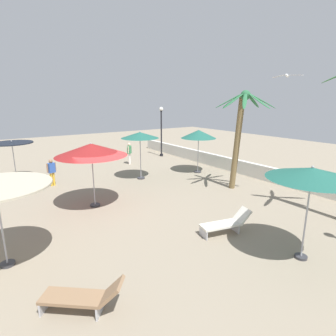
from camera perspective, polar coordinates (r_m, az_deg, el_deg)
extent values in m
plane|color=gray|center=(12.51, -13.03, -8.37)|extent=(56.00, 56.00, 0.00)
cube|color=silver|center=(18.00, 16.73, -0.23)|extent=(25.20, 0.30, 0.88)
cylinder|color=#333338|center=(9.63, 26.23, -16.45)|extent=(0.37, 0.37, 0.08)
cylinder|color=#A5A5AD|center=(9.09, 27.09, -9.58)|extent=(0.05, 0.05, 2.58)
cone|color=#1E594C|center=(8.66, 28.12, -0.98)|extent=(2.52, 2.52, 0.33)
sphere|color=#99999E|center=(8.62, 28.26, 0.20)|extent=(0.08, 0.08, 0.08)
cylinder|color=#333338|center=(9.64, -30.74, -16.99)|extent=(0.41, 0.41, 0.08)
cylinder|color=#A5A5AD|center=(9.12, -31.68, -10.54)|extent=(0.05, 0.05, 2.45)
cylinder|color=#333338|center=(12.94, -15.11, -7.55)|extent=(0.45, 0.45, 0.08)
cylinder|color=#A5A5AD|center=(12.57, -15.45, -2.62)|extent=(0.05, 0.05, 2.40)
cone|color=maroon|center=(12.25, -15.88, 3.76)|extent=(3.12, 3.12, 0.54)
sphere|color=#99999E|center=(12.21, -15.96, 4.99)|extent=(0.08, 0.08, 0.08)
cylinder|color=#333338|center=(18.28, 6.25, -0.78)|extent=(0.49, 0.49, 0.08)
cylinder|color=#A5A5AD|center=(18.03, 6.34, 2.72)|extent=(0.05, 0.05, 2.36)
cone|color=#1E594C|center=(17.81, 6.46, 7.13)|extent=(2.29, 2.29, 0.54)
sphere|color=#99999E|center=(17.78, 6.49, 7.98)|extent=(0.08, 0.08, 0.08)
cylinder|color=#333338|center=(16.80, -5.72, -2.10)|extent=(0.47, 0.47, 0.08)
cylinder|color=#A5A5AD|center=(16.50, -5.82, 2.05)|extent=(0.05, 0.05, 2.57)
cone|color=#1E594C|center=(16.27, -5.94, 6.92)|extent=(2.26, 2.26, 0.36)
sphere|color=#99999E|center=(16.25, -5.96, 7.60)|extent=(0.08, 0.08, 0.08)
cylinder|color=#333338|center=(18.78, -29.27, -2.14)|extent=(0.53, 0.53, 0.08)
cylinder|color=#A5A5AD|center=(18.53, -29.68, 1.16)|extent=(0.05, 0.05, 2.30)
cylinder|color=black|center=(18.35, -30.11, 4.59)|extent=(2.31, 2.31, 0.06)
sphere|color=#99999E|center=(18.34, -30.15, 4.93)|extent=(0.08, 0.08, 0.08)
cylinder|color=brown|center=(14.72, 14.34, 4.94)|extent=(0.67, 0.31, 4.96)
sphere|color=#28653C|center=(14.32, 16.06, 14.55)|extent=(0.49, 0.49, 0.49)
ellipsoid|color=#28653C|center=(13.84, 18.57, 13.36)|extent=(1.39, 0.24, 0.81)
ellipsoid|color=#28653C|center=(14.34, 19.17, 13.31)|extent=(1.19, 1.05, 0.81)
ellipsoid|color=#28653C|center=(15.00, 17.48, 13.43)|extent=(0.46, 1.40, 0.81)
ellipsoid|color=#28653C|center=(15.09, 15.74, 13.55)|extent=(1.12, 1.13, 0.81)
ellipsoid|color=#28653C|center=(14.81, 13.57, 13.68)|extent=(1.39, 0.24, 0.81)
ellipsoid|color=#28653C|center=(14.22, 12.80, 13.72)|extent=(1.06, 1.18, 0.81)
ellipsoid|color=#28653C|center=(13.77, 13.69, 13.68)|extent=(0.29, 1.40, 0.81)
ellipsoid|color=#28653C|center=(13.54, 15.90, 13.54)|extent=(1.02, 1.21, 0.81)
cylinder|color=black|center=(23.51, -1.39, 2.78)|extent=(0.28, 0.28, 0.20)
cylinder|color=black|center=(23.22, -1.42, 7.19)|extent=(0.12, 0.12, 3.84)
cylinder|color=black|center=(23.07, -1.45, 11.94)|extent=(0.22, 0.22, 0.06)
sphere|color=white|center=(23.07, -1.45, 12.35)|extent=(0.33, 0.33, 0.33)
cube|color=#B7B7BC|center=(7.52, -24.41, -24.35)|extent=(0.45, 0.38, 0.35)
cube|color=#B7B7BC|center=(7.04, -14.08, -26.37)|extent=(0.45, 0.38, 0.35)
cube|color=#8C6B4C|center=(7.15, -19.58, -24.32)|extent=(1.32, 1.43, 0.08)
cube|color=#8C6B4C|center=(6.71, -11.79, -24.13)|extent=(0.75, 0.74, 0.52)
cube|color=#B7B7BC|center=(9.86, 7.49, -13.36)|extent=(0.54, 0.17, 0.35)
cube|color=#B7B7BC|center=(10.49, 13.90, -11.93)|extent=(0.54, 0.17, 0.35)
cube|color=silver|center=(10.08, 10.85, -11.75)|extent=(0.86, 1.49, 0.08)
cube|color=silver|center=(10.48, 15.35, -9.66)|extent=(0.65, 0.62, 0.53)
cylinder|color=gold|center=(16.54, -23.41, -2.24)|extent=(0.12, 0.12, 0.77)
cylinder|color=gold|center=(16.62, -22.95, -2.12)|extent=(0.12, 0.12, 0.77)
cube|color=#3359B2|center=(16.42, -23.40, 0.04)|extent=(0.36, 0.42, 0.55)
sphere|color=#936B4C|center=(16.34, -23.53, 1.33)|extent=(0.21, 0.21, 0.21)
cylinder|color=#936B4C|center=(16.29, -24.11, -0.04)|extent=(0.08, 0.08, 0.49)
cylinder|color=#936B4C|center=(16.54, -22.71, 0.30)|extent=(0.08, 0.08, 0.49)
cylinder|color=silver|center=(20.74, -8.04, 1.99)|extent=(0.12, 0.12, 0.82)
cylinder|color=silver|center=(20.60, -8.17, 1.90)|extent=(0.12, 0.12, 0.82)
cube|color=#3F8C59|center=(20.54, -8.17, 3.86)|extent=(0.43, 0.42, 0.58)
sphere|color=beige|center=(20.47, -8.21, 4.97)|extent=(0.22, 0.22, 0.22)
cylinder|color=beige|center=(20.76, -7.97, 4.06)|extent=(0.08, 0.08, 0.52)
cylinder|color=beige|center=(20.31, -8.38, 3.82)|extent=(0.08, 0.08, 0.52)
ellipsoid|color=white|center=(13.47, 23.90, 17.34)|extent=(0.19, 0.34, 0.12)
sphere|color=white|center=(13.31, 23.65, 17.54)|extent=(0.10, 0.10, 0.10)
cube|color=silver|center=(13.37, 25.26, 17.32)|extent=(0.66, 0.28, 0.06)
cube|color=silver|center=(13.59, 22.57, 17.50)|extent=(0.65, 0.28, 0.13)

